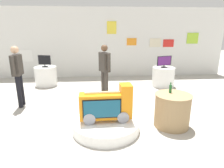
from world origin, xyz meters
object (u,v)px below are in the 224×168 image
shopper_browsing_near_truck (18,72)px  shopper_browsing_rear (105,67)px  display_pedestal_center_rear (46,76)px  tv_on_center_rear (44,61)px  side_table_round (172,110)px  display_pedestal_left_rear (163,77)px  tv_on_left_rear (164,61)px  bottle_on_side_table (170,89)px  main_display_pedestal (106,125)px  novelty_firetruck_tv (107,106)px

shopper_browsing_near_truck → shopper_browsing_rear: (2.35, 0.52, -0.02)m
display_pedestal_center_rear → shopper_browsing_near_truck: shopper_browsing_near_truck is taller
tv_on_center_rear → side_table_round: tv_on_center_rear is taller
shopper_browsing_rear → side_table_round: bearing=-54.5°
display_pedestal_left_rear → tv_on_left_rear: tv_on_left_rear is taller
side_table_round → bottle_on_side_table: 0.47m
display_pedestal_center_rear → bottle_on_side_table: 4.90m
shopper_browsing_rear → main_display_pedestal: bearing=-91.7°
tv_on_left_rear → bottle_on_side_table: tv_on_left_rear is taller
main_display_pedestal → display_pedestal_center_rear: display_pedestal_center_rear is taller
main_display_pedestal → tv_on_center_rear: bearing=120.8°
display_pedestal_left_rear → display_pedestal_center_rear: 4.42m
main_display_pedestal → novelty_firetruck_tv: size_ratio=1.32×
novelty_firetruck_tv → bottle_on_side_table: bearing=8.3°
main_display_pedestal → novelty_firetruck_tv: novelty_firetruck_tv is taller
main_display_pedestal → side_table_round: bearing=2.9°
display_pedestal_center_rear → shopper_browsing_rear: 2.72m
tv_on_left_rear → side_table_round: 3.19m
main_display_pedestal → bottle_on_side_table: bearing=8.0°
shopper_browsing_near_truck → shopper_browsing_rear: size_ratio=1.01×
tv_on_center_rear → bottle_on_side_table: tv_on_center_rear is taller
main_display_pedestal → shopper_browsing_rear: bearing=88.3°
novelty_firetruck_tv → tv_on_center_rear: bearing=121.0°
display_pedestal_left_rear → bottle_on_side_table: size_ratio=3.55×
novelty_firetruck_tv → side_table_round: 1.45m
display_pedestal_left_rear → tv_on_left_rear: bearing=-107.1°
main_display_pedestal → tv_on_center_rear: (-2.11, 3.55, 0.83)m
tv_on_left_rear → bottle_on_side_table: bearing=-106.5°
novelty_firetruck_tv → tv_on_left_rear: bearing=53.9°
tv_on_left_rear → novelty_firetruck_tv: bearing=-126.1°
side_table_round → shopper_browsing_near_truck: (-3.74, 1.43, 0.60)m
bottle_on_side_table → shopper_browsing_rear: size_ratio=0.14×
display_pedestal_left_rear → display_pedestal_center_rear: bearing=174.3°
novelty_firetruck_tv → display_pedestal_center_rear: bearing=121.0°
main_display_pedestal → tv_on_left_rear: (2.29, 3.11, 0.82)m
bottle_on_side_table → shopper_browsing_rear: (-1.37, 1.83, 0.13)m
side_table_round → shopper_browsing_rear: bearing=125.5°
display_pedestal_center_rear → tv_on_center_rear: tv_on_center_rear is taller
main_display_pedestal → novelty_firetruck_tv: (0.02, -0.01, 0.43)m
display_pedestal_center_rear → tv_on_center_rear: 0.59m
display_pedestal_center_rear → side_table_round: side_table_round is taller
shopper_browsing_rear → display_pedestal_left_rear: bearing=25.9°
shopper_browsing_near_truck → display_pedestal_center_rear: bearing=85.2°
display_pedestal_left_rear → display_pedestal_center_rear: size_ratio=1.01×
side_table_round → shopper_browsing_near_truck: bearing=159.0°
side_table_round → bottle_on_side_table: bearing=104.1°
novelty_firetruck_tv → bottle_on_side_table: novelty_firetruck_tv is taller
display_pedestal_center_rear → side_table_round: (3.57, -3.48, 0.02)m
tv_on_left_rear → side_table_round: tv_on_left_rear is taller
main_display_pedestal → side_table_round: 1.48m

